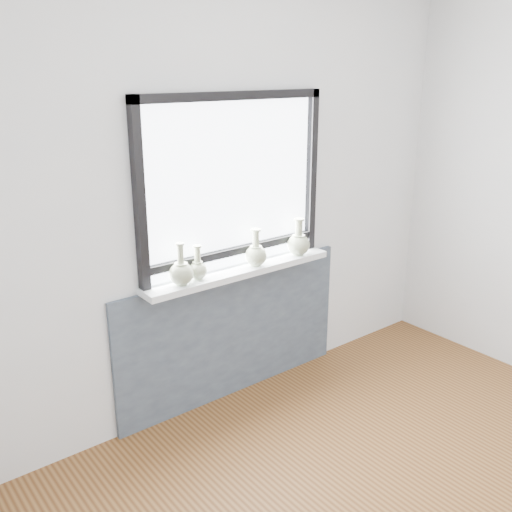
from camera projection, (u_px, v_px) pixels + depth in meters
back_wall at (230, 202)px, 3.47m from camera, size 3.60×0.02×2.60m
apron_panel at (234, 333)px, 3.72m from camera, size 1.70×0.03×0.86m
windowsill at (240, 271)px, 3.52m from camera, size 1.32×0.18×0.04m
window at (233, 180)px, 3.39m from camera, size 1.30×0.06×1.05m
vase_a at (181, 272)px, 3.23m from camera, size 0.14×0.14×0.25m
vase_b at (198, 268)px, 3.32m from camera, size 0.11×0.11×0.20m
vase_c at (256, 254)px, 3.54m from camera, size 0.14×0.14×0.24m
vase_d at (298, 243)px, 3.74m from camera, size 0.15×0.15×0.25m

